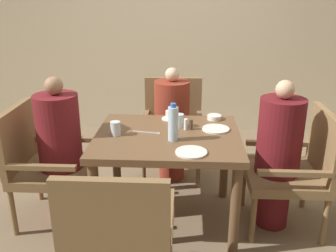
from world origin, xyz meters
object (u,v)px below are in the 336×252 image
diner_in_right_chair (278,154)px  teacup_with_saucer (170,116)px  bowl_small (214,117)px  chair_left_side (43,160)px  diner_in_far_chair (172,123)px  glass_tall_mid (116,128)px  diner_in_left_chair (61,149)px  plate_main_left (216,129)px  chair_right_side (297,166)px  plate_main_right (191,152)px  chair_far_side (172,124)px  chair_near_corner (119,234)px  glass_tall_near (179,121)px  water_bottle (173,123)px

diner_in_right_chair → teacup_with_saucer: 0.89m
bowl_small → chair_left_side: bearing=-164.7°
diner_in_far_chair → glass_tall_mid: size_ratio=10.48×
diner_in_left_chair → plate_main_left: size_ratio=5.52×
diner_in_left_chair → chair_right_side: bearing=0.0°
diner_in_left_chair → diner_in_far_chair: bearing=42.0°
plate_main_right → bowl_small: 0.70m
teacup_with_saucer → bowl_small: bearing=2.0°
chair_left_side → chair_far_side: 1.29m
diner_in_far_chair → bowl_small: bearing=-45.5°
chair_left_side → bowl_small: chair_left_side is taller
chair_right_side → glass_tall_mid: chair_right_side is taller
diner_in_far_chair → chair_right_side: (0.95, -0.72, -0.06)m
plate_main_left → teacup_with_saucer: teacup_with_saucer is taller
chair_near_corner → glass_tall_near: bearing=74.4°
plate_main_right → teacup_with_saucer: teacup_with_saucer is taller
chair_right_side → chair_left_side: bearing=180.0°
diner_in_right_chair → glass_tall_near: 0.77m
glass_tall_near → bowl_small: bearing=34.3°
plate_main_right → teacup_with_saucer: 0.68m
chair_right_side → glass_tall_near: (-0.87, 0.17, 0.28)m
chair_left_side → chair_right_side: bearing=0.0°
bowl_small → chair_right_side: bearing=-31.2°
chair_far_side → chair_right_side: size_ratio=1.00×
water_bottle → glass_tall_near: 0.28m
diner_in_far_chair → diner_in_right_chair: bearing=-42.0°
plate_main_left → diner_in_left_chair: bearing=-174.1°
diner_in_right_chair → plate_main_left: bearing=165.1°
diner_in_far_chair → bowl_small: 0.55m
chair_far_side → diner_in_right_chair: size_ratio=0.80×
plate_main_right → bowl_small: size_ratio=1.83×
diner_in_right_chair → plate_main_left: (-0.45, 0.12, 0.15)m
diner_in_left_chair → bowl_small: 1.23m
chair_far_side → glass_tall_mid: 1.01m
bowl_small → glass_tall_near: size_ratio=1.11×
teacup_with_saucer → glass_tall_mid: 0.53m
chair_left_side → chair_far_side: size_ratio=1.00×
chair_left_side → diner_in_right_chair: 1.76m
chair_left_side → plate_main_left: (1.31, 0.12, 0.24)m
glass_tall_mid → chair_right_side: bearing=1.2°
plate_main_right → glass_tall_mid: 0.62m
chair_far_side → diner_in_far_chair: 0.16m
diner_in_left_chair → glass_tall_near: 0.92m
plate_main_left → glass_tall_mid: (-0.73, -0.15, 0.04)m
diner_in_left_chair → chair_far_side: diner_in_left_chair is taller
plate_main_left → chair_far_side: bearing=115.3°
diner_in_left_chair → glass_tall_near: (0.88, 0.17, 0.19)m
plate_main_left → glass_tall_mid: bearing=-168.5°
diner_in_left_chair → chair_far_side: (0.80, 0.87, -0.09)m
diner_in_right_chair → bowl_small: diner_in_right_chair is taller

